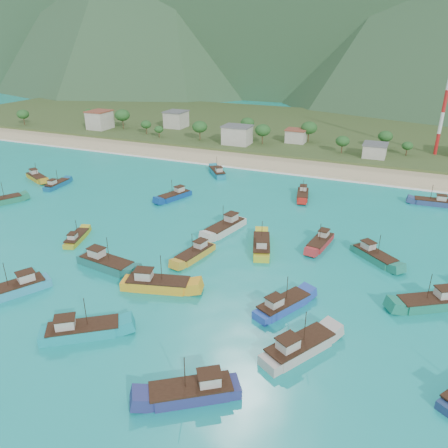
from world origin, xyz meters
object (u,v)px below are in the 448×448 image
at_px(boat_15, 374,256).
at_px(boat_25, 433,203).
at_px(boat_8, 195,254).
at_px(boat_18, 15,289).
at_px(boat_7, 261,246).
at_px(boat_19, 431,303).
at_px(boat_23, 82,331).
at_px(boat_0, 217,173).
at_px(boat_2, 106,264).
at_px(boat_9, 283,306).
at_px(boat_12, 320,243).
at_px(boat_24, 303,195).
at_px(boat_31, 2,201).
at_px(boat_16, 226,228).
at_px(boat_29, 77,239).
at_px(radio_tower, 447,90).
at_px(boat_33, 157,285).
at_px(boat_13, 57,185).
at_px(boat_11, 175,196).
at_px(boat_3, 299,348).
at_px(boat_26, 37,178).
at_px(boat_4, 193,392).

xyz_separation_m(boat_15, boat_25, (11.17, 37.61, -0.07)).
height_order(boat_8, boat_18, boat_18).
xyz_separation_m(boat_7, boat_19, (32.18, -8.87, 0.04)).
relative_size(boat_7, boat_23, 1.01).
distance_m(boat_0, boat_8, 56.00).
distance_m(boat_2, boat_9, 34.97).
xyz_separation_m(boat_12, boat_18, (-44.73, -39.29, 0.18)).
relative_size(boat_18, boat_24, 1.16).
bearing_deg(boat_25, boat_31, 108.53).
height_order(boat_7, boat_16, boat_16).
relative_size(boat_0, boat_29, 1.14).
bearing_deg(boat_7, boat_25, 33.52).
bearing_deg(radio_tower, boat_33, -111.96).
height_order(boat_13, boat_16, boat_16).
height_order(boat_9, boat_23, boat_23).
bearing_deg(boat_2, boat_29, -111.36).
bearing_deg(boat_7, boat_29, 178.38).
bearing_deg(boat_11, boat_3, 153.58).
height_order(boat_16, boat_33, boat_33).
height_order(boat_2, boat_7, boat_2).
height_order(boat_7, boat_31, boat_7).
relative_size(boat_12, boat_31, 0.94).
xyz_separation_m(boat_23, boat_33, (3.52, 15.57, 0.06)).
bearing_deg(boat_3, boat_26, -175.38).
height_order(boat_29, boat_33, boat_33).
distance_m(boat_15, boat_29, 62.40).
bearing_deg(boat_9, boat_4, -75.15).
bearing_deg(boat_15, boat_4, 19.97).
relative_size(boat_16, boat_19, 1.07).
distance_m(boat_15, boat_18, 67.09).
bearing_deg(boat_26, boat_19, 101.14).
bearing_deg(boat_26, boat_25, 127.02).
height_order(boat_3, boat_18, boat_3).
xyz_separation_m(boat_7, boat_26, (-78.74, 18.08, -0.12)).
height_order(boat_13, boat_15, boat_15).
bearing_deg(boat_18, boat_9, -133.88).
height_order(boat_4, boat_8, boat_4).
relative_size(boat_26, boat_33, 0.82).
relative_size(boat_8, boat_19, 0.91).
xyz_separation_m(boat_24, boat_31, (-71.97, -35.94, 0.09)).
bearing_deg(boat_16, boat_9, 143.40).
relative_size(boat_18, boat_25, 1.16).
bearing_deg(radio_tower, boat_4, -102.23).
height_order(boat_16, boat_25, boat_16).
bearing_deg(boat_33, boat_23, -27.69).
bearing_deg(radio_tower, boat_25, -91.17).
relative_size(boat_12, boat_16, 0.82).
xyz_separation_m(boat_9, boat_13, (-78.23, 34.28, -0.17)).
bearing_deg(boat_26, boat_13, 99.69).
xyz_separation_m(boat_0, boat_15, (51.63, -39.83, 0.01)).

